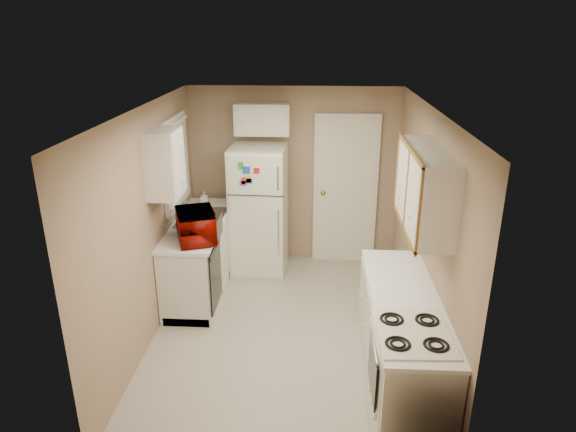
{
  "coord_description": "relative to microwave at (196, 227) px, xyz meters",
  "views": [
    {
      "loc": [
        0.3,
        -4.79,
        3.14
      ],
      "look_at": [
        0.0,
        0.5,
        1.15
      ],
      "focal_mm": 32.0,
      "sensor_mm": 36.0,
      "label": 1
    }
  ],
  "objects": [
    {
      "name": "wall_right",
      "position": [
        2.4,
        -0.37,
        0.15
      ],
      "size": [
        3.8,
        3.8,
        0.0
      ],
      "primitive_type": "plane",
      "color": "tan",
      "rests_on": "floor"
    },
    {
      "name": "dishwasher",
      "position": [
        0.19,
        -0.07,
        -0.56
      ],
      "size": [
        0.03,
        0.58,
        0.72
      ],
      "primitive_type": "cube",
      "color": "black",
      "rests_on": "floor"
    },
    {
      "name": "refrigerator",
      "position": [
        0.57,
        1.12,
        -0.2
      ],
      "size": [
        0.73,
        0.71,
        1.7
      ],
      "primitive_type": "cube",
      "rotation": [
        0.0,
        0.0,
        -0.05
      ],
      "color": "white",
      "rests_on": "floor"
    },
    {
      "name": "interior_door",
      "position": [
        1.7,
        1.49,
        -0.03
      ],
      "size": [
        0.86,
        0.06,
        2.08
      ],
      "primitive_type": "cube",
      "color": "white",
      "rests_on": "floor"
    },
    {
      "name": "soap_bottle",
      "position": [
        -0.15,
        1.1,
        -0.05
      ],
      "size": [
        0.1,
        0.1,
        0.2
      ],
      "primitive_type": "imported",
      "rotation": [
        0.0,
        0.0,
        0.1
      ],
      "color": "white",
      "rests_on": "left_counter"
    },
    {
      "name": "wall_front",
      "position": [
        1.0,
        -2.27,
        0.15
      ],
      "size": [
        2.8,
        2.8,
        0.0
      ],
      "primitive_type": "plane",
      "color": "tan",
      "rests_on": "floor"
    },
    {
      "name": "sink",
      "position": [
        -0.1,
        0.68,
        -0.19
      ],
      "size": [
        0.54,
        0.74,
        0.16
      ],
      "primitive_type": "cube",
      "color": "gray",
      "rests_on": "left_counter"
    },
    {
      "name": "upper_cabinet_left",
      "position": [
        -0.25,
        -0.15,
        0.75
      ],
      "size": [
        0.3,
        0.45,
        0.7
      ],
      "primitive_type": "cube",
      "color": "silver",
      "rests_on": "wall_left"
    },
    {
      "name": "ceiling",
      "position": [
        1.0,
        -0.37,
        1.35
      ],
      "size": [
        3.8,
        3.8,
        0.0
      ],
      "primitive_type": "plane",
      "color": "white",
      "rests_on": "floor"
    },
    {
      "name": "right_counter",
      "position": [
        2.1,
        -1.17,
        -0.6
      ],
      "size": [
        0.6,
        2.0,
        0.9
      ],
      "primitive_type": "cube",
      "color": "silver",
      "rests_on": "floor"
    },
    {
      "name": "window_blinds",
      "position": [
        -0.36,
        0.68,
        0.55
      ],
      "size": [
        0.1,
        0.98,
        1.08
      ],
      "primitive_type": "cube",
      "color": "silver",
      "rests_on": "wall_left"
    },
    {
      "name": "left_counter",
      "position": [
        -0.1,
        0.53,
        -0.6
      ],
      "size": [
        0.6,
        1.8,
        0.9
      ],
      "primitive_type": "cube",
      "color": "silver",
      "rests_on": "floor"
    },
    {
      "name": "floor",
      "position": [
        1.0,
        -0.37,
        -1.05
      ],
      "size": [
        3.8,
        3.8,
        0.0
      ],
      "primitive_type": "plane",
      "color": "beige",
      "rests_on": "ground"
    },
    {
      "name": "upper_cabinet_right",
      "position": [
        2.25,
        -0.87,
        0.75
      ],
      "size": [
        0.3,
        1.2,
        0.7
      ],
      "primitive_type": "cube",
      "color": "silver",
      "rests_on": "wall_right"
    },
    {
      "name": "microwave",
      "position": [
        0.0,
        0.0,
        0.0
      ],
      "size": [
        0.66,
        0.5,
        0.39
      ],
      "primitive_type": "imported",
      "rotation": [
        0.0,
        0.0,
        1.92
      ],
      "color": "#7D0700",
      "rests_on": "left_counter"
    },
    {
      "name": "wall_back",
      "position": [
        1.0,
        1.53,
        0.15
      ],
      "size": [
        2.8,
        2.8,
        0.0
      ],
      "primitive_type": "plane",
      "color": "tan",
      "rests_on": "floor"
    },
    {
      "name": "cabinet_over_fridge",
      "position": [
        0.6,
        1.38,
        0.95
      ],
      "size": [
        0.7,
        0.3,
        0.4
      ],
      "primitive_type": "cube",
      "color": "silver",
      "rests_on": "wall_back"
    },
    {
      "name": "wall_left",
      "position": [
        -0.4,
        -0.37,
        0.15
      ],
      "size": [
        3.8,
        3.8,
        0.0
      ],
      "primitive_type": "plane",
      "color": "tan",
      "rests_on": "floor"
    },
    {
      "name": "stove",
      "position": [
        2.07,
        -1.73,
        -0.63
      ],
      "size": [
        0.59,
        0.72,
        0.84
      ],
      "primitive_type": "cube",
      "rotation": [
        0.0,
        0.0,
        0.04
      ],
      "color": "white",
      "rests_on": "floor"
    }
  ]
}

